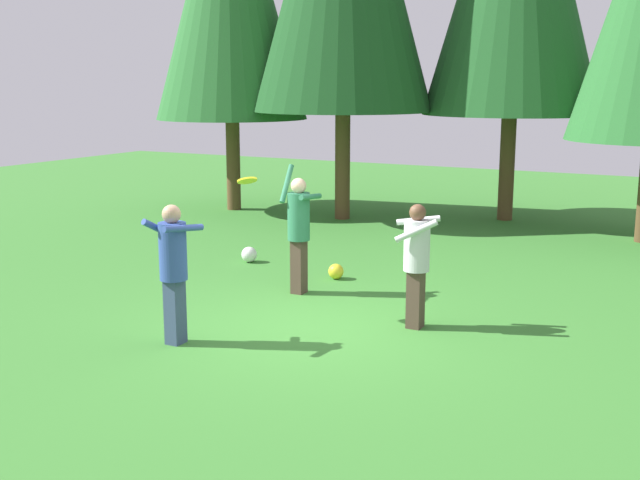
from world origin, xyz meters
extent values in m
plane|color=#387A2D|center=(0.00, 0.00, 0.00)|extent=(40.00, 40.00, 0.00)
cube|color=#4C382D|center=(-0.97, 1.47, 0.42)|extent=(0.19, 0.22, 0.83)
cylinder|color=#2D7551|center=(-0.97, 1.47, 1.19)|extent=(0.34, 0.34, 0.72)
sphere|color=beige|center=(-0.97, 1.47, 1.66)|extent=(0.24, 0.24, 0.24)
cylinder|color=#2D7551|center=(-0.77, 1.48, 1.51)|extent=(0.10, 0.62, 0.13)
cylinder|color=#2D7551|center=(-1.17, 1.46, 1.68)|extent=(0.09, 0.39, 0.57)
cube|color=#38476B|center=(-1.15, -1.32, 0.41)|extent=(0.19, 0.22, 0.82)
cylinder|color=#334C9E|center=(-1.15, -1.32, 1.17)|extent=(0.34, 0.34, 0.71)
sphere|color=tan|center=(-1.15, -1.32, 1.63)|extent=(0.23, 0.23, 0.23)
cylinder|color=#334C9E|center=(-1.35, -1.28, 1.41)|extent=(0.18, 0.57, 0.36)
cylinder|color=#334C9E|center=(-0.95, -1.35, 1.48)|extent=(0.18, 0.61, 0.14)
cube|color=#4C382D|center=(1.24, 0.68, 0.39)|extent=(0.19, 0.22, 0.77)
cylinder|color=silver|center=(1.24, 0.68, 1.11)|extent=(0.34, 0.34, 0.67)
sphere|color=brown|center=(1.24, 0.68, 1.54)|extent=(0.22, 0.22, 0.22)
cylinder|color=silver|center=(1.30, 0.49, 1.34)|extent=(0.55, 0.24, 0.32)
cylinder|color=silver|center=(1.18, 0.87, 1.41)|extent=(0.57, 0.25, 0.15)
cylinder|color=yellow|center=(-0.92, 0.00, 1.91)|extent=(0.37, 0.37, 0.13)
sphere|color=yellow|center=(-0.86, 2.52, 0.13)|extent=(0.26, 0.26, 0.26)
sphere|color=white|center=(-2.80, 2.89, 0.14)|extent=(0.28, 0.28, 0.28)
cylinder|color=brown|center=(-6.41, 7.75, 2.07)|extent=(0.35, 0.35, 4.14)
cylinder|color=brown|center=(-3.37, 7.81, 2.28)|extent=(0.35, 0.35, 4.57)
cylinder|color=brown|center=(0.07, 9.47, 2.22)|extent=(0.35, 0.35, 4.45)
camera|label=1|loc=(4.84, -8.77, 3.20)|focal=44.37mm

